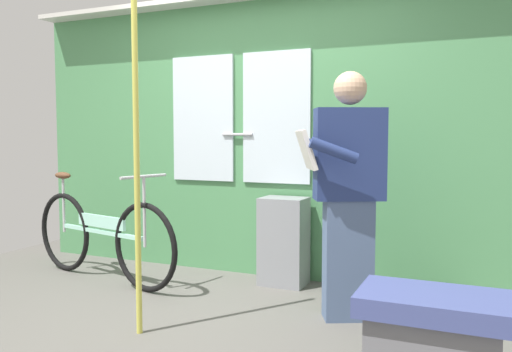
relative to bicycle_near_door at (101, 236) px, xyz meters
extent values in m
cube|color=#56544F|center=(1.16, -0.66, -0.39)|extent=(5.53, 4.35, 0.04)
cube|color=#4C8C56|center=(1.16, 0.71, 0.80)|extent=(4.53, 0.08, 2.34)
cube|color=silver|center=(0.61, 0.66, 0.98)|extent=(0.60, 0.02, 1.10)
cube|color=silver|center=(1.31, 0.66, 0.98)|extent=(0.60, 0.02, 1.10)
cylinder|color=#B2B2B7|center=(0.96, 0.64, 0.84)|extent=(0.28, 0.02, 0.02)
torus|color=black|center=(0.53, -0.13, -0.02)|extent=(0.69, 0.20, 0.70)
torus|color=black|center=(-0.51, 0.12, -0.02)|extent=(0.69, 0.20, 0.70)
cube|color=#9EDBC6|center=(0.01, 0.00, 0.04)|extent=(1.00, 0.27, 0.03)
cube|color=#9EDBC6|center=(0.01, 0.00, 0.12)|extent=(0.58, 0.16, 0.10)
cylinder|color=#B7B7BC|center=(-0.51, 0.12, 0.23)|extent=(0.02, 0.02, 0.51)
ellipsoid|color=brown|center=(-0.51, 0.12, 0.48)|extent=(0.22, 0.13, 0.06)
cylinder|color=#B7B7BC|center=(0.53, -0.13, 0.25)|extent=(0.02, 0.02, 0.55)
cylinder|color=#B7B7BC|center=(0.53, -0.13, 0.52)|extent=(0.13, 0.43, 0.02)
cube|color=slate|center=(2.11, -0.09, 0.02)|extent=(0.36, 0.30, 0.79)
cube|color=navy|center=(2.11, -0.09, 0.71)|extent=(0.49, 0.37, 0.59)
sphere|color=tan|center=(2.11, -0.09, 1.14)|extent=(0.21, 0.21, 0.21)
cube|color=silver|center=(1.86, -0.21, 0.74)|extent=(0.25, 0.35, 0.26)
cylinder|color=navy|center=(2.07, -0.33, 0.74)|extent=(0.31, 0.20, 0.17)
cylinder|color=navy|center=(1.89, 0.03, 0.74)|extent=(0.31, 0.20, 0.17)
cube|color=gray|center=(1.44, 0.49, -0.02)|extent=(0.36, 0.28, 0.71)
cylinder|color=#C6C14C|center=(1.00, -0.85, 0.80)|extent=(0.04, 0.04, 2.34)
cube|color=#3D477F|center=(2.70, -0.83, 0.03)|extent=(0.70, 0.44, 0.10)
cube|color=slate|center=(2.70, -0.83, -0.20)|extent=(0.60, 0.36, 0.35)
camera|label=1|loc=(2.89, -3.41, 0.83)|focal=36.50mm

